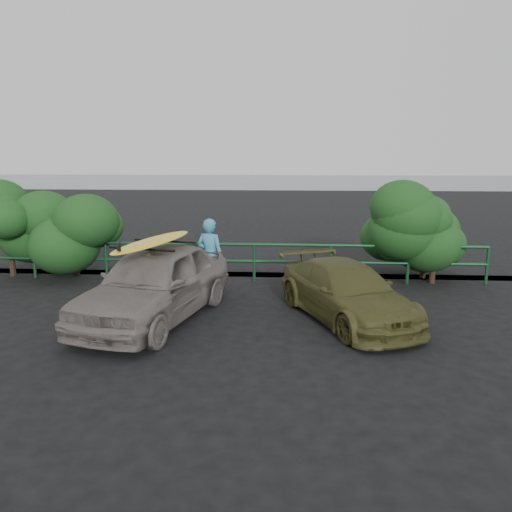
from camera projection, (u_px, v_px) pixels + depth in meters
The scene contains 10 objects.
ground at pixel (176, 354), 8.44m from camera, with size 80.00×80.00×0.00m, color black.
ocean at pixel (274, 180), 67.12m from camera, with size 200.00×200.00×0.00m, color slate.
guardrail at pixel (217, 262), 13.23m from camera, with size 14.00×0.08×1.04m, color #123F1F, non-canonical shape.
shrub_left at pixel (46, 232), 13.78m from camera, with size 3.20×2.40×2.41m, color #1C481A, non-canonical shape.
shrub_right at pixel (405, 236), 13.27m from camera, with size 3.20×2.40×2.40m, color #1C481A, non-canonical shape.
sedan at pixel (155, 283), 10.09m from camera, with size 1.80×4.47×1.52m, color slate.
olive_vehicle at pixel (346, 292), 10.14m from camera, with size 1.61×3.96×1.15m, color #46451F.
man at pixel (210, 256), 11.97m from camera, with size 0.67×0.44×1.84m, color teal.
roof_rack at pixel (154, 245), 9.94m from camera, with size 1.40×0.98×0.05m, color black, non-canonical shape.
surfboard at pixel (153, 242), 9.92m from camera, with size 0.61×2.93×0.09m, color yellow.
Camera 1 is at (1.87, -7.84, 3.31)m, focal length 35.00 mm.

